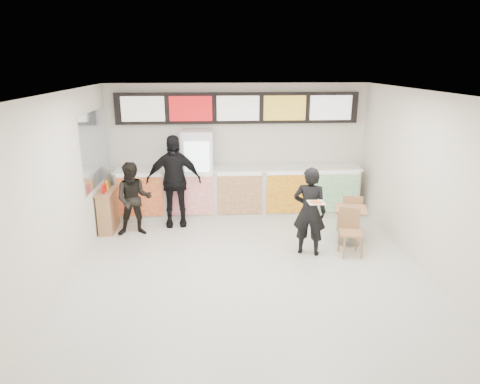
{
  "coord_description": "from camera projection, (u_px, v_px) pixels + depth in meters",
  "views": [
    {
      "loc": [
        -0.57,
        -6.38,
        3.44
      ],
      "look_at": [
        -0.09,
        1.2,
        1.13
      ],
      "focal_mm": 32.0,
      "sensor_mm": 36.0,
      "label": 1
    }
  ],
  "objects": [
    {
      "name": "customer_left",
      "position": [
        134.0,
        199.0,
        8.71
      ],
      "size": [
        0.8,
        0.65,
        1.54
      ],
      "primitive_type": "imported",
      "rotation": [
        0.0,
        0.0,
        0.09
      ],
      "color": "black",
      "rests_on": "floor"
    },
    {
      "name": "wall_right",
      "position": [
        436.0,
        188.0,
        6.87
      ],
      "size": [
        0.0,
        7.0,
        7.0
      ],
      "primitive_type": "plane",
      "rotation": [
        1.57,
        0.0,
        -1.57
      ],
      "color": "silver",
      "rests_on": "floor"
    },
    {
      "name": "ceiling",
      "position": [
        251.0,
        94.0,
        6.25
      ],
      "size": [
        7.0,
        7.0,
        0.0
      ],
      "primitive_type": "plane",
      "rotation": [
        3.14,
        0.0,
        0.0
      ],
      "color": "white",
      "rests_on": "wall_back"
    },
    {
      "name": "pizza_slice",
      "position": [
        316.0,
        202.0,
        7.28
      ],
      "size": [
        0.36,
        0.36,
        0.02
      ],
      "color": "beige",
      "rests_on": "customer_main"
    },
    {
      "name": "cafe_table",
      "position": [
        350.0,
        219.0,
        8.33
      ],
      "size": [
        0.78,
        1.54,
        0.87
      ],
      "rotation": [
        0.0,
        0.0,
        -0.26
      ],
      "color": "#AB784E",
      "rests_on": "floor"
    },
    {
      "name": "wall_back",
      "position": [
        238.0,
        149.0,
        10.03
      ],
      "size": [
        6.0,
        0.0,
        6.0
      ],
      "primitive_type": "plane",
      "rotation": [
        1.57,
        0.0,
        0.0
      ],
      "color": "silver",
      "rests_on": "floor"
    },
    {
      "name": "mirror_panel",
      "position": [
        96.0,
        148.0,
        8.77
      ],
      "size": [
        0.01,
        2.0,
        1.5
      ],
      "primitive_type": "cube",
      "color": "#B2B7BF",
      "rests_on": "wall_left"
    },
    {
      "name": "drinks_fridge",
      "position": [
        198.0,
        174.0,
        9.74
      ],
      "size": [
        0.7,
        0.67,
        2.0
      ],
      "color": "white",
      "rests_on": "floor"
    },
    {
      "name": "menu_board",
      "position": [
        238.0,
        108.0,
        9.67
      ],
      "size": [
        5.5,
        0.14,
        0.7
      ],
      "color": "black",
      "rests_on": "wall_back"
    },
    {
      "name": "floor",
      "position": [
        250.0,
        278.0,
        7.12
      ],
      "size": [
        7.0,
        7.0,
        0.0
      ],
      "primitive_type": "plane",
      "color": "beige",
      "rests_on": "ground"
    },
    {
      "name": "service_counter",
      "position": [
        239.0,
        191.0,
        9.91
      ],
      "size": [
        5.56,
        0.77,
        1.14
      ],
      "color": "silver",
      "rests_on": "floor"
    },
    {
      "name": "customer_main",
      "position": [
        310.0,
        211.0,
        7.81
      ],
      "size": [
        0.71,
        0.59,
        1.66
      ],
      "primitive_type": "imported",
      "rotation": [
        0.0,
        0.0,
        2.78
      ],
      "color": "black",
      "rests_on": "floor"
    },
    {
      "name": "customer_mid",
      "position": [
        174.0,
        181.0,
        9.18
      ],
      "size": [
        1.2,
        0.57,
        2.0
      ],
      "primitive_type": "imported",
      "rotation": [
        0.0,
        0.0,
        0.07
      ],
      "color": "black",
      "rests_on": "floor"
    },
    {
      "name": "condiment_ledge",
      "position": [
        108.0,
        210.0,
        9.02
      ],
      "size": [
        0.32,
        0.78,
        1.05
      ],
      "color": "#AB784E",
      "rests_on": "floor"
    },
    {
      "name": "wall_left",
      "position": [
        55.0,
        195.0,
        6.51
      ],
      "size": [
        0.0,
        7.0,
        7.0
      ],
      "primitive_type": "plane",
      "rotation": [
        1.57,
        0.0,
        1.57
      ],
      "color": "silver",
      "rests_on": "floor"
    }
  ]
}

